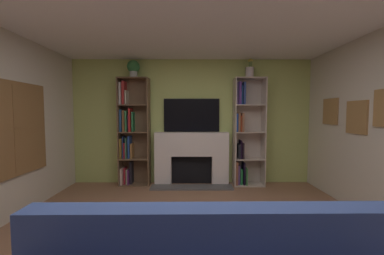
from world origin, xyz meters
name	(u,v)px	position (x,y,z in m)	size (l,w,h in m)	color
wall_back_accent	(192,122)	(0.00, 2.65, 1.26)	(4.95, 0.06, 2.53)	#B9CA6E
fireplace	(192,157)	(0.00, 2.51, 0.56)	(1.58, 0.53, 1.06)	white
tv	(192,115)	(0.00, 2.59, 1.40)	(1.12, 0.06, 0.67)	black
bookshelf_left	(131,134)	(-1.22, 2.51, 1.03)	(0.60, 0.31, 2.13)	brown
bookshelf_right	(244,134)	(1.06, 2.49, 1.03)	(0.60, 0.34, 2.13)	beige
potted_plant	(133,68)	(-1.14, 2.47, 2.33)	(0.25, 0.25, 0.34)	silver
vase_with_flowers	(250,71)	(1.14, 2.47, 2.26)	(0.16, 0.16, 0.37)	silver
coffee_table	(207,254)	(0.11, -0.41, 0.34)	(0.87, 0.54, 0.40)	brown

